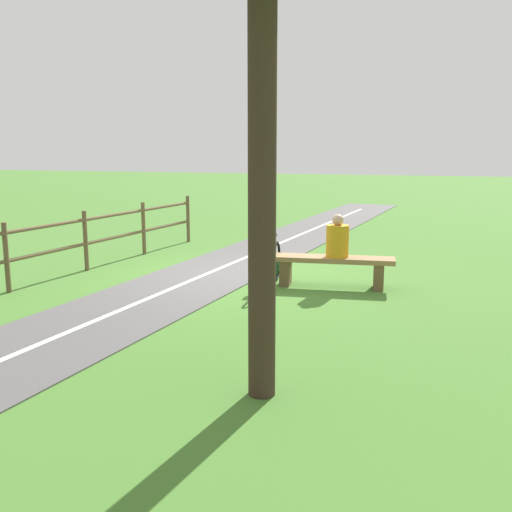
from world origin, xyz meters
name	(u,v)px	position (x,y,z in m)	size (l,w,h in m)	color
ground_plane	(238,275)	(0.00, 0.00, 0.00)	(80.00, 80.00, 0.00)	#477A2D
paved_path	(54,339)	(0.96, 4.00, 0.01)	(1.94, 36.00, 0.02)	#565454
path_centre_line	(54,338)	(0.96, 4.00, 0.02)	(0.10, 32.00, 0.00)	silver
bench	(332,266)	(-1.74, 0.39, 0.35)	(2.05, 0.64, 0.50)	#937047
person_seated	(337,239)	(-1.82, 0.38, 0.79)	(0.40, 0.40, 0.69)	orange
bicycle	(272,265)	(-0.81, 0.69, 0.36)	(0.22, 1.65, 0.86)	black
backpack	(271,264)	(-0.58, -0.07, 0.22)	(0.37, 0.42, 0.44)	#1E4C2D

